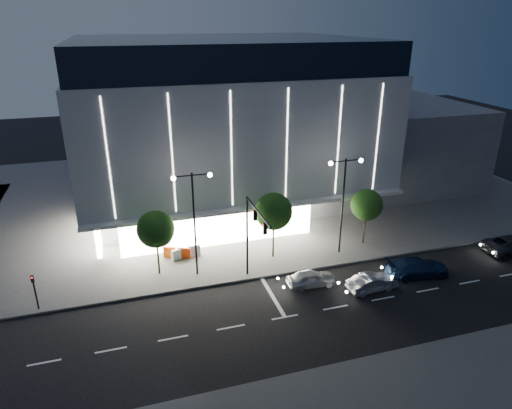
{
  "coord_description": "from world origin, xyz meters",
  "views": [
    {
      "loc": [
        -7.9,
        -26.88,
        19.96
      ],
      "look_at": [
        2.66,
        7.82,
        5.0
      ],
      "focal_mm": 32.0,
      "sensor_mm": 36.0,
      "label": 1
    }
  ],
  "objects": [
    {
      "name": "tree_mid",
      "position": [
        4.03,
        7.02,
        4.33
      ],
      "size": [
        3.25,
        3.25,
        6.15
      ],
      "color": "black",
      "rests_on": "ground"
    },
    {
      "name": "tree_left",
      "position": [
        -5.97,
        7.02,
        4.03
      ],
      "size": [
        3.02,
        3.02,
        5.72
      ],
      "color": "black",
      "rests_on": "ground"
    },
    {
      "name": "annex_building",
      "position": [
        26.0,
        24.0,
        5.0
      ],
      "size": [
        16.0,
        20.0,
        10.0
      ],
      "primitive_type": "cube",
      "color": "#4C4C51",
      "rests_on": "ground"
    },
    {
      "name": "car_lead",
      "position": [
        5.43,
        1.81,
        0.67
      ],
      "size": [
        3.99,
        1.72,
        1.34
      ],
      "primitive_type": "imported",
      "rotation": [
        0.0,
        0.0,
        1.54
      ],
      "color": "#A8AAB0",
      "rests_on": "ground"
    },
    {
      "name": "ped_signal_far",
      "position": [
        -15.0,
        4.5,
        1.89
      ],
      "size": [
        0.22,
        0.24,
        3.0
      ],
      "color": "black",
      "rests_on": "ground"
    },
    {
      "name": "traffic_mast",
      "position": [
        1.0,
        3.34,
        5.03
      ],
      "size": [
        0.33,
        5.89,
        7.07
      ],
      "color": "black",
      "rests_on": "ground"
    },
    {
      "name": "barrier_b",
      "position": [
        -4.21,
        8.9,
        0.65
      ],
      "size": [
        1.1,
        0.69,
        1.0
      ],
      "primitive_type": "cube",
      "rotation": [
        0.0,
        0.0,
        0.43
      ],
      "color": "silver",
      "rests_on": "sidewalk_museum"
    },
    {
      "name": "barrier_d",
      "position": [
        -2.7,
        9.19,
        0.65
      ],
      "size": [
        1.1,
        0.25,
        1.0
      ],
      "primitive_type": "cube",
      "rotation": [
        0.0,
        0.0,
        0.0
      ],
      "color": "silver",
      "rests_on": "sidewalk_museum"
    },
    {
      "name": "tree_right",
      "position": [
        13.03,
        7.02,
        3.88
      ],
      "size": [
        2.91,
        2.91,
        5.51
      ],
      "color": "black",
      "rests_on": "ground"
    },
    {
      "name": "street_lamp_east",
      "position": [
        10.0,
        6.0,
        5.96
      ],
      "size": [
        3.16,
        0.36,
        9.0
      ],
      "color": "black",
      "rests_on": "ground"
    },
    {
      "name": "ground",
      "position": [
        0.0,
        0.0,
        0.0
      ],
      "size": [
        160.0,
        160.0,
        0.0
      ],
      "primitive_type": "plane",
      "color": "black",
      "rests_on": "ground"
    },
    {
      "name": "museum",
      "position": [
        2.98,
        22.31,
        9.27
      ],
      "size": [
        30.0,
        25.8,
        18.0
      ],
      "color": "#4C4C51",
      "rests_on": "ground"
    },
    {
      "name": "street_lamp_west",
      "position": [
        -3.0,
        6.0,
        5.96
      ],
      "size": [
        3.16,
        0.36,
        9.0
      ],
      "color": "black",
      "rests_on": "ground"
    },
    {
      "name": "sidewalk_museum",
      "position": [
        5.0,
        24.0,
        0.07
      ],
      "size": [
        70.0,
        40.0,
        0.15
      ],
      "primitive_type": "cube",
      "color": "#474747",
      "rests_on": "ground"
    },
    {
      "name": "car_second",
      "position": [
        9.76,
        -0.18,
        0.68
      ],
      "size": [
        4.22,
        1.79,
        1.35
      ],
      "primitive_type": "imported",
      "rotation": [
        0.0,
        0.0,
        1.66
      ],
      "color": "#A4A6AB",
      "rests_on": "ground"
    },
    {
      "name": "barrier_c",
      "position": [
        -3.64,
        8.97,
        0.65
      ],
      "size": [
        1.12,
        0.58,
        1.0
      ],
      "primitive_type": "cube",
      "rotation": [
        0.0,
        0.0,
        -0.31
      ],
      "color": "#FA410D",
      "rests_on": "sidewalk_museum"
    },
    {
      "name": "car_third",
      "position": [
        14.5,
        0.68,
        0.76
      ],
      "size": [
        5.49,
        2.78,
        1.53
      ],
      "primitive_type": "imported",
      "rotation": [
        0.0,
        0.0,
        1.45
      ],
      "color": "#14274B",
      "rests_on": "ground"
    },
    {
      "name": "barrier_a",
      "position": [
        -4.83,
        9.52,
        0.65
      ],
      "size": [
        1.11,
        0.66,
        1.0
      ],
      "primitive_type": "cube",
      "rotation": [
        0.0,
        0.0,
        -0.4
      ],
      "color": "#E6540C",
      "rests_on": "sidewalk_museum"
    }
  ]
}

